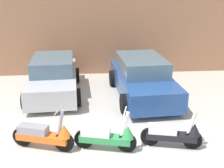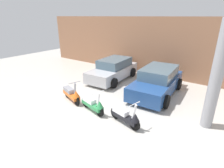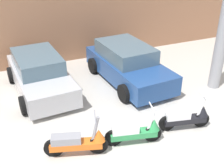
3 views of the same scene
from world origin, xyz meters
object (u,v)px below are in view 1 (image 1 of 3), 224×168
scooter_front_center (174,133)px  car_rear_left (53,77)px  scooter_front_right (108,136)px  car_rear_center (142,78)px  scooter_front_left (45,134)px

scooter_front_center → car_rear_left: size_ratio=0.37×
scooter_front_center → car_rear_left: bearing=143.6°
scooter_front_right → car_rear_center: (1.46, 3.45, 0.29)m
scooter_front_left → scooter_front_right: 1.53m
scooter_front_right → car_rear_left: size_ratio=0.38×
scooter_front_left → scooter_front_right: bearing=11.1°
scooter_front_right → scooter_front_center: (1.64, 0.00, -0.01)m
scooter_front_left → car_rear_left: 3.81m
scooter_front_left → car_rear_left: (-0.22, 3.79, 0.24)m
scooter_front_left → car_rear_center: (2.98, 3.28, 0.27)m
scooter_front_left → car_rear_center: 4.44m
scooter_front_center → car_rear_center: (-0.18, 3.45, 0.29)m
scooter_front_right → car_rear_left: 4.34m
scooter_front_right → car_rear_center: bearing=80.8°
scooter_front_center → car_rear_left: 5.21m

